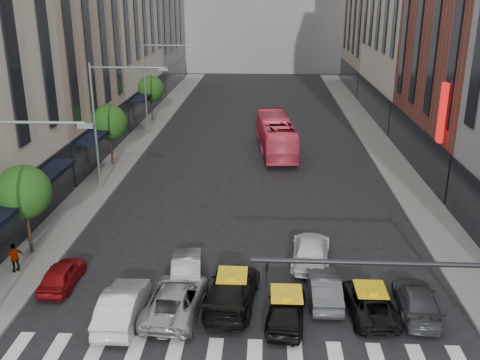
# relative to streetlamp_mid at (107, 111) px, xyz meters

# --- Properties ---
(sidewalk_left) EXTENTS (3.00, 96.00, 0.15)m
(sidewalk_left) POSITION_rel_streetlamp_mid_xyz_m (-1.46, 10.00, -5.83)
(sidewalk_left) COLOR slate
(sidewalk_left) RESTS_ON ground
(sidewalk_right) EXTENTS (3.00, 96.00, 0.15)m
(sidewalk_right) POSITION_rel_streetlamp_mid_xyz_m (21.54, 10.00, -5.83)
(sidewalk_right) COLOR slate
(sidewalk_right) RESTS_ON ground
(building_left_b) EXTENTS (8.00, 16.00, 24.00)m
(building_left_b) POSITION_rel_streetlamp_mid_xyz_m (-6.96, 8.00, 6.10)
(building_left_b) COLOR tan
(building_left_b) RESTS_ON ground
(tree_near) EXTENTS (2.88, 2.88, 4.95)m
(tree_near) POSITION_rel_streetlamp_mid_xyz_m (-1.76, -10.00, -2.25)
(tree_near) COLOR black
(tree_near) RESTS_ON sidewalk_left
(tree_mid) EXTENTS (2.88, 2.88, 4.95)m
(tree_mid) POSITION_rel_streetlamp_mid_xyz_m (-1.76, 6.00, -2.25)
(tree_mid) COLOR black
(tree_mid) RESTS_ON sidewalk_left
(tree_far) EXTENTS (2.88, 2.88, 4.95)m
(tree_far) POSITION_rel_streetlamp_mid_xyz_m (-1.76, 22.00, -2.25)
(tree_far) COLOR black
(tree_far) RESTS_ON sidewalk_left
(streetlamp_mid) EXTENTS (5.38, 0.25, 9.00)m
(streetlamp_mid) POSITION_rel_streetlamp_mid_xyz_m (0.00, 0.00, 0.00)
(streetlamp_mid) COLOR gray
(streetlamp_mid) RESTS_ON sidewalk_left
(streetlamp_far) EXTENTS (5.38, 0.25, 9.00)m
(streetlamp_far) POSITION_rel_streetlamp_mid_xyz_m (0.00, 16.00, 0.00)
(streetlamp_far) COLOR gray
(streetlamp_far) RESTS_ON sidewalk_left
(liberty_sign) EXTENTS (0.30, 0.70, 4.00)m
(liberty_sign) POSITION_rel_streetlamp_mid_xyz_m (22.64, 0.00, 0.10)
(liberty_sign) COLOR red
(liberty_sign) RESTS_ON ground
(car_red) EXTENTS (1.46, 3.62, 1.23)m
(car_red) POSITION_rel_streetlamp_mid_xyz_m (1.13, -13.16, -5.29)
(car_red) COLOR maroon
(car_red) RESTS_ON ground
(car_white_front) EXTENTS (1.59, 4.53, 1.49)m
(car_white_front) POSITION_rel_streetlamp_mid_xyz_m (4.84, -15.87, -5.16)
(car_white_front) COLOR beige
(car_white_front) RESTS_ON ground
(car_silver) EXTENTS (2.71, 5.23, 1.41)m
(car_silver) POSITION_rel_streetlamp_mid_xyz_m (7.05, -15.14, -5.20)
(car_silver) COLOR #939398
(car_silver) RESTS_ON ground
(taxi_left) EXTENTS (2.62, 5.40, 1.51)m
(taxi_left) POSITION_rel_streetlamp_mid_xyz_m (9.53, -14.41, -5.15)
(taxi_left) COLOR black
(taxi_left) RESTS_ON ground
(taxi_center) EXTENTS (2.02, 4.18, 1.38)m
(taxi_center) POSITION_rel_streetlamp_mid_xyz_m (11.94, -15.66, -5.22)
(taxi_center) COLOR black
(taxi_center) RESTS_ON ground
(car_grey_mid) EXTENTS (1.43, 3.99, 1.31)m
(car_grey_mid) POSITION_rel_streetlamp_mid_xyz_m (13.75, -13.83, -5.25)
(car_grey_mid) COLOR #43454C
(car_grey_mid) RESTS_ON ground
(taxi_right) EXTENTS (2.26, 4.39, 1.18)m
(taxi_right) POSITION_rel_streetlamp_mid_xyz_m (15.68, -14.79, -5.31)
(taxi_right) COLOR black
(taxi_right) RESTS_ON ground
(car_grey_curb) EXTENTS (2.11, 4.45, 1.25)m
(car_grey_curb) POSITION_rel_streetlamp_mid_xyz_m (17.79, -14.64, -5.28)
(car_grey_curb) COLOR #383A3F
(car_grey_curb) RESTS_ON ground
(car_row2_left) EXTENTS (1.87, 4.20, 1.34)m
(car_row2_left) POSITION_rel_streetlamp_mid_xyz_m (7.10, -12.16, -5.24)
(car_row2_left) COLOR #A09FA4
(car_row2_left) RESTS_ON ground
(car_row2_right) EXTENTS (2.42, 4.93, 1.38)m
(car_row2_right) POSITION_rel_streetlamp_mid_xyz_m (13.42, -10.06, -5.21)
(car_row2_right) COLOR white
(car_row2_right) RESTS_ON ground
(bus) EXTENTS (3.69, 11.48, 3.14)m
(bus) POSITION_rel_streetlamp_mid_xyz_m (11.78, 10.81, -4.33)
(bus) COLOR #F8496B
(bus) RESTS_ON ground
(pedestrian_far) EXTENTS (0.91, 0.90, 1.54)m
(pedestrian_far) POSITION_rel_streetlamp_mid_xyz_m (-1.63, -12.14, -4.98)
(pedestrian_far) COLOR gray
(pedestrian_far) RESTS_ON sidewalk_left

